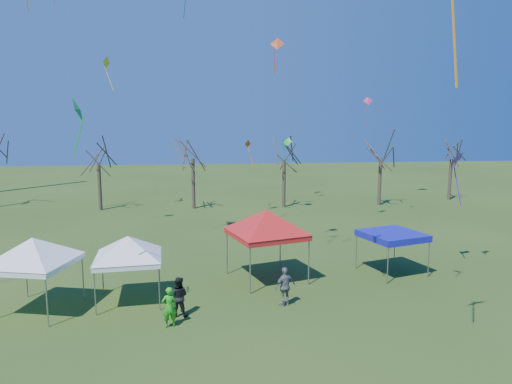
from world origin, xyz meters
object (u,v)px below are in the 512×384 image
tent_red (267,215)px  person_grey (285,286)px  person_dark (179,296)px  tree_1 (98,146)px  tree_5 (452,144)px  tent_white_west (32,243)px  tree_2 (192,140)px  tent_blue (392,236)px  tree_3 (284,142)px  tree_4 (381,142)px  person_green (169,307)px  tent_white_mid (128,241)px

tent_red → person_grey: bearing=-84.8°
person_dark → tree_1: bearing=-57.8°
tree_5 → tent_white_west: tree_5 is taller
tree_1 → person_dark: (8.07, -24.14, -4.97)m
tree_1 → tent_white_west: size_ratio=1.88×
tree_2 → tent_blue: tree_2 is taller
tree_3 → tent_white_west: size_ratio=1.97×
tree_1 → tree_4: bearing=-1.4°
tree_2 → person_grey: (4.20, -23.37, -5.43)m
tree_4 → tent_white_west: (-24.01, -22.27, -3.11)m
person_dark → person_green: (-0.31, -1.00, -0.02)m
person_green → person_dark: bearing=-124.2°
tent_white_west → person_green: tent_white_west is taller
tent_blue → person_green: bearing=-155.5°
tree_3 → tree_1: bearing=177.9°
tree_4 → tent_blue: tree_4 is taller
tree_2 → person_grey: bearing=-79.8°
tent_blue → person_grey: 7.40m
tent_white_west → person_grey: (10.49, -0.72, -2.10)m
tree_2 → person_dark: size_ratio=4.97×
tree_3 → person_green: 26.68m
tent_white_west → person_grey: bearing=-3.9°
tree_5 → tent_white_mid: size_ratio=1.92×
tree_5 → person_grey: tree_5 is taller
tree_4 → tree_1: bearing=178.6°
tree_3 → person_grey: (-4.20, -23.03, -5.22)m
tent_white_west → tent_white_mid: size_ratio=1.03×
tree_1 → tent_white_mid: bearing=-75.3°
tent_blue → tree_2: bearing=118.1°
tree_2 → tent_red: 20.52m
tree_2 → tent_blue: size_ratio=2.37×
tree_5 → tent_red: size_ratio=1.66×
person_grey → person_green: (-4.84, -1.50, -0.05)m
tent_white_west → person_grey: size_ratio=2.34×
tree_4 → tree_5: (8.37, 2.06, -0.33)m
tree_1 → tent_blue: size_ratio=2.19×
tree_3 → person_green: tree_3 is taller
tree_3 → person_grey: tree_3 is taller
tree_3 → tent_white_mid: tree_3 is taller
tent_red → person_dark: (-4.21, -3.94, -2.52)m
tent_blue → person_grey: tent_blue is taller
tree_2 → tent_blue: (10.56, -19.77, -4.28)m
tree_1 → tent_red: (12.29, -20.20, -2.45)m
tree_1 → tent_blue: (18.96, -20.04, -3.78)m
person_grey → person_green: size_ratio=1.07×
tree_1 → person_green: 26.78m
tree_4 → tent_white_west: bearing=-137.2°
person_grey → tree_5: bearing=-155.2°
tree_4 → person_grey: bearing=-120.5°
tent_blue → tree_3: bearing=96.3°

